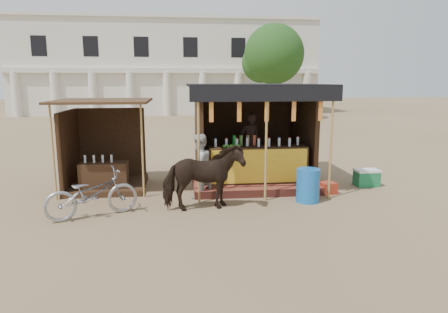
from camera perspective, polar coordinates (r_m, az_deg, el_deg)
ground at (r=8.21m, az=1.26°, el=-9.66°), size 120.00×120.00×0.00m
main_stall at (r=11.32m, az=4.03°, el=1.40°), size 3.60×3.61×2.78m
secondary_stall at (r=11.25m, az=-17.23°, el=-0.04°), size 2.40×2.40×2.38m
cow at (r=8.88m, az=-2.99°, el=-3.05°), size 1.87×1.06×1.49m
motorbike at (r=8.94m, az=-18.34°, el=-5.07°), size 2.05×1.38×1.02m
bystander at (r=9.85m, az=-3.58°, el=-1.37°), size 0.98×0.97×1.59m
blue_barrel at (r=9.78m, az=11.91°, el=-4.06°), size 0.59×0.59×0.80m
red_crate at (r=10.68m, az=14.51°, el=-4.32°), size 0.46×0.48×0.29m
cooler at (r=11.73m, az=19.70°, el=-2.85°), size 0.64×0.45×0.46m
background_building at (r=37.59m, az=-8.06°, el=12.35°), size 26.00×7.45×8.18m
tree at (r=30.59m, az=6.74°, el=13.99°), size 4.50×4.40×7.00m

